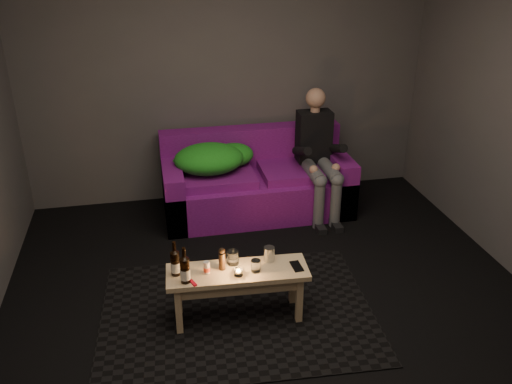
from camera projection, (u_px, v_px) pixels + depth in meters
floor at (282, 325)px, 3.84m from camera, size 4.50×4.50×0.00m
room at (269, 80)px, 3.55m from camera, size 4.50×4.50×4.50m
rug at (237, 312)px, 3.97m from camera, size 2.05×1.55×0.01m
sofa at (256, 183)px, 5.36m from camera, size 1.81×0.81×0.78m
green_blanket at (213, 158)px, 5.14m from camera, size 0.80×0.54×0.27m
person at (318, 152)px, 5.18m from camera, size 0.33×0.75×1.21m
coffee_table at (238, 279)px, 3.78m from camera, size 1.00×0.37×0.40m
beer_bottle_a at (175, 263)px, 3.66m from camera, size 0.06×0.06×0.26m
beer_bottle_b at (185, 270)px, 3.58m from camera, size 0.07×0.07×0.27m
salt_shaker at (207, 267)px, 3.70m from camera, size 0.05×0.05×0.09m
pepper_mill at (222, 261)px, 3.74m from camera, size 0.05×0.05×0.13m
tumbler_back at (233, 258)px, 3.81m from camera, size 0.11×0.11×0.10m
tealight at (238, 272)px, 3.69m from camera, size 0.06×0.06×0.05m
tumbler_front at (256, 266)px, 3.72m from camera, size 0.08×0.08×0.08m
steel_cup at (269, 254)px, 3.84m from camera, size 0.08×0.08×0.11m
smartphone at (297, 266)px, 3.79m from camera, size 0.07×0.14×0.01m
red_lighter at (193, 283)px, 3.60m from camera, size 0.05×0.08×0.01m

